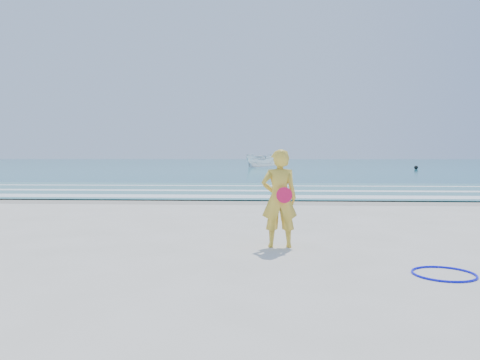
{
  "coord_description": "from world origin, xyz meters",
  "views": [
    {
      "loc": [
        0.61,
        -7.1,
        1.58
      ],
      "look_at": [
        -0.01,
        4.0,
        1.0
      ],
      "focal_mm": 35.0,
      "sensor_mm": 36.0,
      "label": 1
    }
  ],
  "objects": [
    {
      "name": "ground",
      "position": [
        0.0,
        0.0,
        0.0
      ],
      "size": [
        400.0,
        400.0,
        0.0
      ],
      "primitive_type": "plane",
      "color": "silver",
      "rests_on": "ground"
    },
    {
      "name": "wet_sand",
      "position": [
        0.0,
        9.0,
        0.0
      ],
      "size": [
        400.0,
        2.4,
        0.0
      ],
      "primitive_type": "cube",
      "color": "#B2A893",
      "rests_on": "ground"
    },
    {
      "name": "ocean",
      "position": [
        0.0,
        105.0,
        0.02
      ],
      "size": [
        400.0,
        190.0,
        0.04
      ],
      "primitive_type": "cube",
      "color": "#19727F",
      "rests_on": "ground"
    },
    {
      "name": "shallow",
      "position": [
        0.0,
        14.0,
        0.04
      ],
      "size": [
        400.0,
        10.0,
        0.01
      ],
      "primitive_type": "cube",
      "color": "#59B7AD",
      "rests_on": "ocean"
    },
    {
      "name": "foam_near",
      "position": [
        0.0,
        10.3,
        0.05
      ],
      "size": [
        400.0,
        1.4,
        0.01
      ],
      "primitive_type": "cube",
      "color": "white",
      "rests_on": "shallow"
    },
    {
      "name": "foam_mid",
      "position": [
        0.0,
        13.2,
        0.05
      ],
      "size": [
        400.0,
        0.9,
        0.01
      ],
      "primitive_type": "cube",
      "color": "white",
      "rests_on": "shallow"
    },
    {
      "name": "foam_far",
      "position": [
        0.0,
        16.5,
        0.05
      ],
      "size": [
        400.0,
        0.6,
        0.01
      ],
      "primitive_type": "cube",
      "color": "white",
      "rests_on": "shallow"
    },
    {
      "name": "hoop",
      "position": [
        2.97,
        -0.84,
        0.01
      ],
      "size": [
        0.89,
        0.89,
        0.03
      ],
      "primitive_type": "torus",
      "rotation": [
        0.0,
        0.0,
        0.08
      ],
      "color": "#0D0FF1",
      "rests_on": "ground"
    },
    {
      "name": "boat",
      "position": [
        0.47,
        52.28,
        1.0
      ],
      "size": [
        5.27,
        2.95,
        1.92
      ],
      "primitive_type": "imported",
      "rotation": [
        0.0,
        0.0,
        1.34
      ],
      "color": "white",
      "rests_on": "ocean"
    },
    {
      "name": "buoy",
      "position": [
        17.24,
        45.73,
        0.26
      ],
      "size": [
        0.44,
        0.44,
        0.44
      ],
      "primitive_type": "sphere",
      "color": "black",
      "rests_on": "ocean"
    },
    {
      "name": "woman",
      "position": [
        0.84,
        0.94,
        0.85
      ],
      "size": [
        0.64,
        0.45,
        1.69
      ],
      "color": "yellow",
      "rests_on": "ground"
    }
  ]
}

